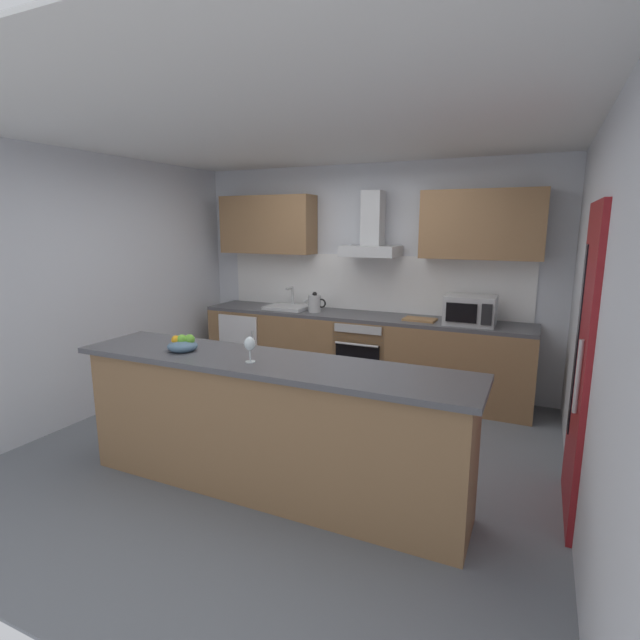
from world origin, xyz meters
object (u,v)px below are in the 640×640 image
at_px(oven, 366,353).
at_px(wine_glass, 250,345).
at_px(fruit_bowl, 183,345).
at_px(refrigerator, 251,343).
at_px(chopping_board, 420,319).
at_px(microwave, 470,310).
at_px(range_hood, 372,236).
at_px(sink, 288,307).
at_px(kettle, 315,303).

distance_m(oven, wine_glass, 2.48).
relative_size(oven, fruit_bowl, 3.64).
distance_m(oven, refrigerator, 1.56).
relative_size(fruit_bowl, chopping_board, 0.65).
distance_m(oven, microwave, 1.27).
bearing_deg(chopping_board, oven, 177.78).
bearing_deg(wine_glass, microwave, 64.54).
height_order(range_hood, wine_glass, range_hood).
xyz_separation_m(refrigerator, sink, (0.55, 0.01, 0.50)).
xyz_separation_m(wine_glass, fruit_bowl, (-0.62, 0.04, -0.08)).
bearing_deg(microwave, wine_glass, -115.46).
bearing_deg(oven, wine_glass, -89.97).
distance_m(refrigerator, sink, 0.74).
distance_m(microwave, kettle, 1.76).
bearing_deg(wine_glass, range_hood, 90.03).
bearing_deg(fruit_bowl, chopping_board, 62.06).
xyz_separation_m(oven, range_hood, (0.00, 0.13, 1.33)).
bearing_deg(microwave, kettle, -179.81).
bearing_deg(range_hood, chopping_board, -14.05).
bearing_deg(fruit_bowl, range_hood, 75.95).
height_order(sink, chopping_board, sink).
bearing_deg(chopping_board, fruit_bowl, -117.94).
relative_size(microwave, chopping_board, 1.47).
xyz_separation_m(refrigerator, chopping_board, (2.17, -0.02, 0.49)).
bearing_deg(sink, refrigerator, -178.56).
distance_m(oven, sink, 1.12).
height_order(oven, sink, sink).
distance_m(range_hood, wine_glass, 2.61).
height_order(refrigerator, fruit_bowl, fruit_bowl).
bearing_deg(microwave, oven, 178.58).
bearing_deg(refrigerator, oven, 0.10).
bearing_deg(refrigerator, kettle, -1.91).
relative_size(microwave, sink, 1.00).
bearing_deg(chopping_board, range_hood, 165.95).
distance_m(sink, range_hood, 1.34).
xyz_separation_m(range_hood, chopping_board, (0.61, -0.15, -0.88)).
height_order(refrigerator, range_hood, range_hood).
relative_size(oven, chopping_board, 2.35).
relative_size(oven, microwave, 1.60).
height_order(sink, range_hood, range_hood).
xyz_separation_m(sink, fruit_bowl, (0.40, -2.36, 0.11)).
xyz_separation_m(refrigerator, microwave, (2.69, -0.03, 0.62)).
height_order(sink, fruit_bowl, sink).
bearing_deg(microwave, fruit_bowl, -126.97).
bearing_deg(sink, oven, -0.62).
bearing_deg(range_hood, microwave, -7.96).
bearing_deg(microwave, range_hood, 172.04).
height_order(range_hood, fruit_bowl, range_hood).
bearing_deg(wine_glass, sink, 112.95).
height_order(microwave, wine_glass, microwave).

